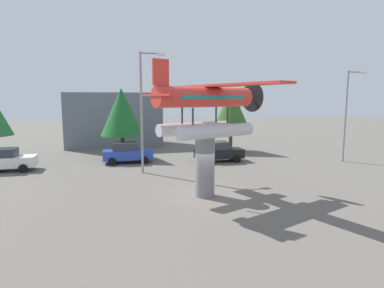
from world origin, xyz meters
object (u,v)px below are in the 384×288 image
Objects in this scene: car_far_black at (218,152)px; storefront_building at (114,119)px; car_mid_blue at (127,153)px; streetlight_primary at (144,105)px; display_pedestal at (205,166)px; car_near_white at (5,160)px; tree_east at (122,112)px; tree_center_back at (231,109)px; streetlight_secondary at (348,110)px; floatplane_monument at (207,106)px.

car_far_black is 0.39× the size of storefront_building.
streetlight_primary reaches higher than car_mid_blue.
car_mid_blue is (-3.81, 10.90, -0.85)m from display_pedestal.
streetlight_primary reaches higher than car_far_black.
storefront_building is at bearing 124.84° from car_far_black.
storefront_building reaches higher than car_near_white.
car_far_black is 9.54m from tree_east.
car_mid_blue is 11.88m from tree_center_back.
streetlight_secondary is 10.88m from tree_center_back.
tree_center_back is (20.00, 4.53, 3.54)m from car_near_white.
car_far_black is 6.69m from tree_center_back.
car_far_black is at bearing -1.03° from car_near_white.
tree_center_back is at bearing 38.13° from streetlight_primary.
tree_east is at bearing 107.24° from display_pedestal.
tree_center_back reaches higher than display_pedestal.
streetlight_secondary reaches higher than car_far_black.
car_mid_blue is at bearing -85.44° from storefront_building.
streetlight_secondary is (17.60, 0.13, -0.50)m from streetlight_primary.
tree_east is at bearing 155.45° from car_far_black.
tree_east is (0.60, -8.81, 1.20)m from storefront_building.
storefront_building is (-4.82, 21.95, -2.03)m from floatplane_monument.
display_pedestal reaches higher than car_far_black.
car_mid_blue is 0.63× the size of tree_center_back.
car_far_black is 0.48× the size of streetlight_primary.
tree_center_back reaches higher than tree_east.
tree_east is at bearing 86.17° from floatplane_monument.
storefront_building is (-4.69, 22.00, 1.36)m from display_pedestal.
streetlight_primary is at bearing -16.66° from car_near_white.
floatplane_monument is at bearing -67.07° from streetlight_primary.
tree_center_back is (7.00, 14.33, 2.69)m from display_pedestal.
display_pedestal is at bearing -68.10° from streetlight_primary.
storefront_building is at bearing 142.28° from streetlight_secondary.
storefront_building is 1.62× the size of tree_center_back.
car_far_black is at bearing 67.10° from display_pedestal.
streetlight_secondary is (14.77, 6.80, -0.55)m from floatplane_monument.
storefront_building reaches higher than display_pedestal.
streetlight_secondary is 1.18× the size of tree_center_back.
streetlight_primary is at bearing -157.52° from car_far_black.
tree_center_back is (10.80, 3.43, 3.54)m from car_mid_blue.
display_pedestal is at bearing -116.03° from tree_center_back.
display_pedestal is 11.58m from car_mid_blue.
streetlight_primary is at bearing -82.57° from storefront_building.
display_pedestal is at bearing 180.00° from floatplane_monument.
streetlight_secondary reaches higher than floatplane_monument.
tree_east is at bearing 102.15° from streetlight_primary.
storefront_building is at bearing 80.76° from floatplane_monument.
car_mid_blue is at bearing -162.39° from tree_center_back.
streetlight_primary is at bearing -77.85° from tree_east.
floatplane_monument reaches higher than car_far_black.
car_near_white is (-13.00, 9.80, -0.85)m from display_pedestal.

